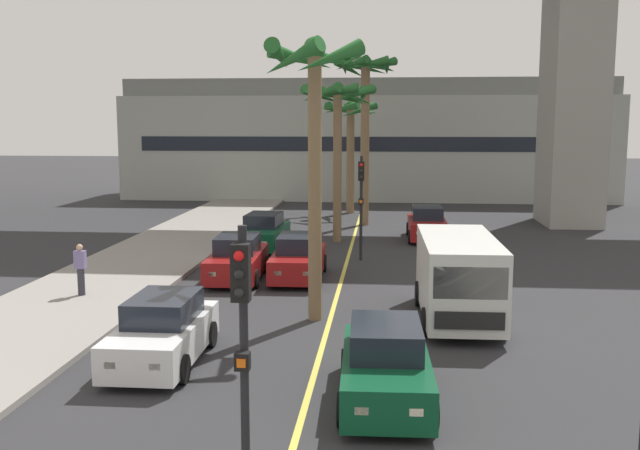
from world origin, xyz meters
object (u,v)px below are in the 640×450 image
object	(u,v)px
car_queue_second	(237,259)
car_queue_fourth	(386,366)
car_queue_sixth	(263,233)
traffic_light_median_far	(361,193)
car_queue_front	(163,332)
delivery_van	(458,276)
palm_tree_mid_median	(314,98)
palm_tree_farthest_median	(338,112)
traffic_light_median_near	(243,337)
palm_tree_far_median	(351,127)
car_queue_fifth	(427,224)
palm_tree_near_median	(366,94)
pedestrian_far_along	(81,269)
car_queue_third	(298,259)

from	to	relation	value
car_queue_second	car_queue_fourth	world-z (taller)	same
car_queue_sixth	traffic_light_median_far	distance (m)	5.26
car_queue_front	car_queue_fourth	world-z (taller)	same
delivery_van	palm_tree_mid_median	size ratio (longest dim) A/B	0.68
delivery_van	palm_tree_farthest_median	distance (m)	14.55
car_queue_front	traffic_light_median_near	size ratio (longest dim) A/B	0.98
palm_tree_far_median	traffic_light_median_near	bearing A→B (deg)	-89.45
car_queue_fifth	traffic_light_median_far	size ratio (longest dim) A/B	0.98
car_queue_second	car_queue_fifth	size ratio (longest dim) A/B	1.01
car_queue_sixth	palm_tree_mid_median	size ratio (longest dim) A/B	0.53
car_queue_front	delivery_van	bearing A→B (deg)	30.52
traffic_light_median_far	palm_tree_near_median	world-z (taller)	palm_tree_near_median
car_queue_front	pedestrian_far_along	size ratio (longest dim) A/B	2.54
car_queue_third	palm_tree_near_median	xyz separation A→B (m)	(1.92, 13.69, 6.25)
car_queue_second	delivery_van	size ratio (longest dim) A/B	0.79
delivery_van	car_queue_sixth	bearing A→B (deg)	124.29
palm_tree_mid_median	palm_tree_far_median	size ratio (longest dim) A/B	1.15
delivery_van	palm_tree_farthest_median	size ratio (longest dim) A/B	0.72
traffic_light_median_near	palm_tree_farthest_median	xyz separation A→B (m)	(-0.38, 23.87, 3.27)
car_queue_front	car_queue_third	bearing A→B (deg)	77.60
car_queue_third	palm_tree_farthest_median	size ratio (longest dim) A/B	0.57
car_queue_fifth	palm_tree_mid_median	distance (m)	15.78
traffic_light_median_near	palm_tree_mid_median	bearing A→B (deg)	90.58
car_queue_sixth	pedestrian_far_along	world-z (taller)	pedestrian_far_along
car_queue_third	car_queue_sixth	world-z (taller)	same
car_queue_fifth	palm_tree_near_median	distance (m)	8.37
car_queue_second	palm_tree_farthest_median	size ratio (longest dim) A/B	0.57
car_queue_sixth	traffic_light_median_far	bearing A→B (deg)	-27.02
car_queue_sixth	palm_tree_near_median	bearing A→B (deg)	62.18
traffic_light_median_far	pedestrian_far_along	bearing A→B (deg)	-139.58
palm_tree_mid_median	car_queue_sixth	bearing A→B (deg)	106.95
car_queue_fifth	traffic_light_median_near	bearing A→B (deg)	-98.70
traffic_light_median_near	car_queue_sixth	bearing A→B (deg)	99.13
delivery_van	car_queue_fifth	bearing A→B (deg)	90.37
car_queue_front	palm_tree_farthest_median	distance (m)	18.29
delivery_van	palm_tree_far_median	world-z (taller)	palm_tree_far_median
car_queue_sixth	traffic_light_median_near	bearing A→B (deg)	-80.87
car_queue_fourth	traffic_light_median_near	size ratio (longest dim) A/B	0.99
car_queue_fourth	traffic_light_median_near	distance (m)	5.49
palm_tree_mid_median	delivery_van	bearing A→B (deg)	3.38
car_queue_fourth	palm_tree_farthest_median	xyz separation A→B (m)	(-2.28, 19.12, 5.27)
car_queue_sixth	palm_tree_farthest_median	world-z (taller)	palm_tree_farthest_median
palm_tree_far_median	palm_tree_farthest_median	distance (m)	10.67
car_queue_fourth	palm_tree_near_median	bearing A→B (deg)	92.76
car_queue_second	palm_tree_near_median	xyz separation A→B (m)	(4.05, 14.02, 6.25)
car_queue_fourth	palm_tree_far_median	world-z (taller)	palm_tree_far_median
car_queue_fourth	delivery_van	size ratio (longest dim) A/B	0.79
car_queue_front	palm_tree_mid_median	size ratio (longest dim) A/B	0.53
car_queue_sixth	palm_tree_near_median	size ratio (longest dim) A/B	0.46
palm_tree_mid_median	car_queue_fourth	bearing A→B (deg)	-70.90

